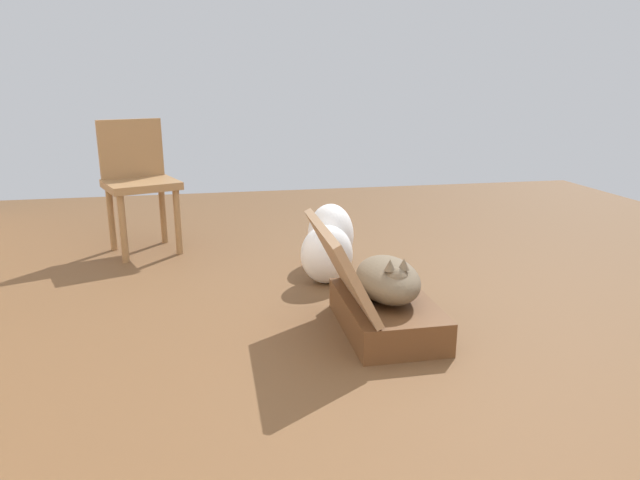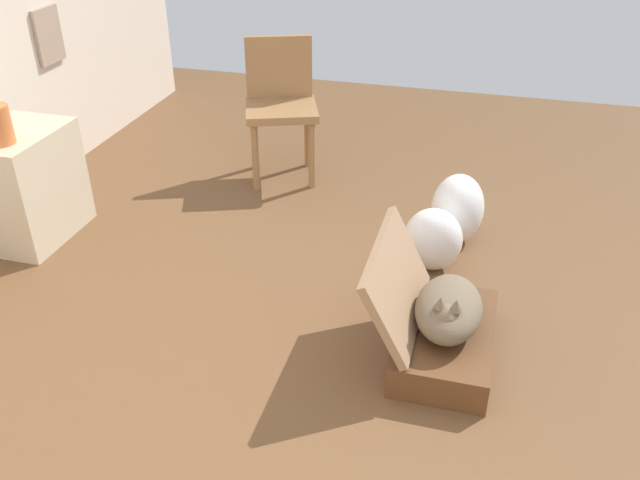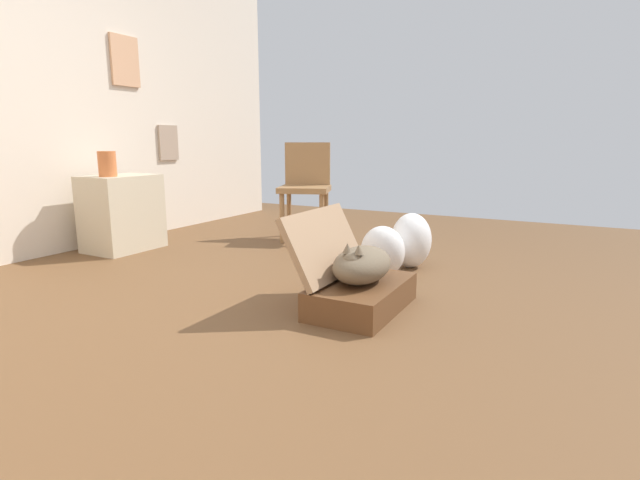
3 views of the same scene
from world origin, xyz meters
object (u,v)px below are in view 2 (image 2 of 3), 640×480
cat (449,309)px  plastic_bag_white (433,239)px  plastic_bag_clear (458,209)px  side_table (25,185)px  chair (281,102)px  suitcase_base (445,341)px

cat → plastic_bag_white: cat is taller
plastic_bag_clear → side_table: bearing=103.8°
plastic_bag_white → chair: bearing=50.9°
side_table → chair: chair is taller
side_table → plastic_bag_clear: bearing=-76.2°
plastic_bag_white → chair: (0.90, 1.11, 0.33)m
plastic_bag_white → side_table: (-0.24, 2.21, 0.14)m
plastic_bag_clear → plastic_bag_white: bearing=164.0°
suitcase_base → cat: bearing=177.1°
plastic_bag_white → chair: 1.47m
cat → side_table: bearing=79.3°
suitcase_base → plastic_bag_clear: 1.01m
suitcase_base → plastic_bag_white: 0.70m
suitcase_base → plastic_bag_white: size_ratio=1.94×
cat → plastic_bag_clear: plastic_bag_clear is taller
plastic_bag_clear → chair: (0.58, 1.20, 0.30)m
plastic_bag_clear → cat: bearing=-177.1°
cat → side_table: side_table is taller
plastic_bag_clear → side_table: (-0.57, 2.31, 0.11)m
suitcase_base → chair: bearing=38.3°
cat → plastic_bag_clear: 1.02m
suitcase_base → cat: (-0.01, 0.00, 0.18)m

